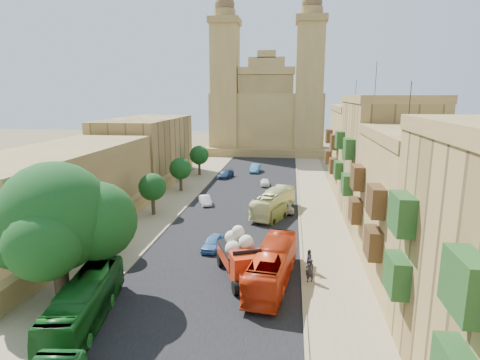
% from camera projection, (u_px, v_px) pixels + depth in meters
% --- Properties ---
extents(ground, '(260.00, 260.00, 0.00)m').
position_uv_depth(ground, '(182.00, 345.00, 22.66)').
color(ground, brown).
extents(road_surface, '(14.00, 140.00, 0.01)m').
position_uv_depth(road_surface, '(244.00, 204.00, 51.74)').
color(road_surface, black).
rests_on(road_surface, ground).
extents(sidewalk_east, '(5.00, 140.00, 0.01)m').
position_uv_depth(sidewalk_east, '(319.00, 206.00, 50.56)').
color(sidewalk_east, '#8A7C5A').
rests_on(sidewalk_east, ground).
extents(sidewalk_west, '(5.00, 140.00, 0.01)m').
position_uv_depth(sidewalk_west, '(173.00, 201.00, 52.92)').
color(sidewalk_west, '#8A7C5A').
rests_on(sidewalk_west, ground).
extents(kerb_east, '(0.25, 140.00, 0.12)m').
position_uv_depth(kerb_east, '(299.00, 205.00, 50.86)').
color(kerb_east, '#8A7C5A').
rests_on(kerb_east, ground).
extents(kerb_west, '(0.25, 140.00, 0.12)m').
position_uv_depth(kerb_west, '(191.00, 202.00, 52.60)').
color(kerb_west, '#8A7C5A').
rests_on(kerb_west, ground).
extents(townhouse_b, '(9.00, 14.00, 14.90)m').
position_uv_depth(townhouse_b, '(425.00, 206.00, 30.15)').
color(townhouse_b, olive).
rests_on(townhouse_b, ground).
extents(townhouse_c, '(9.00, 14.00, 17.40)m').
position_uv_depth(townhouse_c, '(384.00, 160.00, 43.46)').
color(townhouse_c, '#9D8047').
rests_on(townhouse_c, ground).
extents(townhouse_d, '(9.00, 14.00, 15.90)m').
position_uv_depth(townhouse_d, '(362.00, 149.00, 57.19)').
color(townhouse_d, olive).
rests_on(townhouse_d, ground).
extents(west_wall, '(1.00, 40.00, 1.80)m').
position_uv_depth(west_wall, '(119.00, 216.00, 43.41)').
color(west_wall, olive).
rests_on(west_wall, ground).
extents(west_building_low, '(10.00, 28.00, 8.40)m').
position_uv_depth(west_building_low, '(58.00, 190.00, 41.46)').
color(west_building_low, olive).
rests_on(west_building_low, ground).
extents(west_building_mid, '(10.00, 22.00, 10.00)m').
position_uv_depth(west_building_mid, '(146.00, 149.00, 66.50)').
color(west_building_mid, '#9D8047').
rests_on(west_building_mid, ground).
extents(church, '(28.00, 22.50, 36.30)m').
position_uv_depth(church, '(268.00, 112.00, 96.88)').
color(church, olive).
rests_on(church, ground).
extents(ficus_tree, '(9.65, 8.87, 9.65)m').
position_uv_depth(ficus_tree, '(57.00, 220.00, 26.51)').
color(ficus_tree, '#36291B').
rests_on(ficus_tree, ground).
extents(street_tree_a, '(3.28, 3.28, 5.04)m').
position_uv_depth(street_tree_a, '(106.00, 218.00, 34.82)').
color(street_tree_a, '#36291B').
rests_on(street_tree_a, ground).
extents(street_tree_b, '(3.20, 3.20, 4.93)m').
position_uv_depth(street_tree_b, '(152.00, 187.00, 46.48)').
color(street_tree_b, '#36291B').
rests_on(street_tree_b, ground).
extents(street_tree_c, '(3.17, 3.17, 4.87)m').
position_uv_depth(street_tree_c, '(180.00, 169.00, 58.12)').
color(street_tree_c, '#36291B').
rests_on(street_tree_c, ground).
extents(street_tree_d, '(3.34, 3.34, 5.14)m').
position_uv_depth(street_tree_d, '(199.00, 155.00, 69.72)').
color(street_tree_d, '#36291B').
rests_on(street_tree_d, ground).
extents(red_truck, '(4.77, 7.03, 3.89)m').
position_uv_depth(red_truck, '(242.00, 257.00, 30.62)').
color(red_truck, '#B72A0E').
rests_on(red_truck, ground).
extents(olive_pickup, '(3.14, 4.30, 1.63)m').
position_uv_depth(olive_pickup, '(273.00, 213.00, 44.94)').
color(olive_pickup, '#4A5620').
rests_on(olive_pickup, ground).
extents(bus_green_north, '(3.78, 10.02, 2.72)m').
position_uv_depth(bus_green_north, '(85.00, 302.00, 24.62)').
color(bus_green_north, '#115317').
rests_on(bus_green_north, ground).
extents(bus_red_east, '(3.70, 10.35, 2.82)m').
position_uv_depth(bus_red_east, '(272.00, 266.00, 29.77)').
color(bus_red_east, red).
rests_on(bus_red_east, ground).
extents(bus_cream_east, '(5.04, 10.17, 2.76)m').
position_uv_depth(bus_cream_east, '(274.00, 203.00, 47.14)').
color(bus_cream_east, beige).
rests_on(bus_cream_east, ground).
extents(car_blue_a, '(1.82, 3.76, 1.24)m').
position_uv_depth(car_blue_a, '(213.00, 243.00, 36.51)').
color(car_blue_a, teal).
rests_on(car_blue_a, ground).
extents(car_white_a, '(2.38, 3.61, 1.12)m').
position_uv_depth(car_white_a, '(205.00, 200.00, 51.34)').
color(car_white_a, white).
rests_on(car_white_a, ground).
extents(car_cream, '(2.97, 4.88, 1.26)m').
position_uv_depth(car_cream, '(282.00, 206.00, 48.21)').
color(car_cream, '#BAB397').
rests_on(car_cream, ground).
extents(car_dkblue, '(2.79, 4.58, 1.24)m').
position_uv_depth(car_dkblue, '(226.00, 174.00, 67.61)').
color(car_dkblue, navy).
rests_on(car_dkblue, ground).
extents(car_white_b, '(1.69, 3.54, 1.17)m').
position_uv_depth(car_white_b, '(265.00, 182.00, 61.84)').
color(car_white_b, white).
rests_on(car_white_b, ground).
extents(car_blue_b, '(1.83, 4.43, 1.43)m').
position_uv_depth(car_blue_b, '(255.00, 168.00, 72.53)').
color(car_blue_b, teal).
rests_on(car_blue_b, ground).
extents(pedestrian_a, '(0.80, 0.67, 1.86)m').
position_uv_depth(pedestrian_a, '(310.00, 270.00, 30.06)').
color(pedestrian_a, black).
rests_on(pedestrian_a, ground).
extents(pedestrian_c, '(0.59, 1.16, 1.91)m').
position_uv_depth(pedestrian_c, '(309.00, 261.00, 31.72)').
color(pedestrian_c, '#37383C').
rests_on(pedestrian_c, ground).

